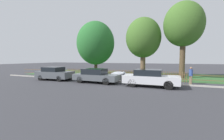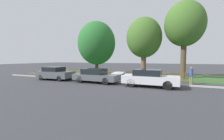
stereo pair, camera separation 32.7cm
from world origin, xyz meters
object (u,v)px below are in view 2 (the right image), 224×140
Objects in this scene: parked_car_silver_hatchback at (55,73)px; tree_mid_park at (185,24)px; parked_car_navy_estate at (150,78)px; pedestrian_near_fence at (191,75)px; parked_car_black_saloon at (96,76)px; tree_nearest_kerb at (97,43)px; tree_behind_motorcycle at (144,38)px; covered_motorcycle at (120,75)px.

parked_car_silver_hatchback is 0.45× the size of tree_mid_park.
parked_car_silver_hatchback is 0.88× the size of parked_car_navy_estate.
parked_car_navy_estate is at bearing -3.19° from parked_car_silver_hatchback.
parked_car_silver_hatchback is at bearing -103.24° from pedestrian_near_fence.
parked_car_black_saloon is 8.82m from tree_nearest_kerb.
pedestrian_near_fence is (8.25, 2.20, 0.20)m from parked_car_black_saloon.
parked_car_navy_estate is at bearing -75.47° from tree_behind_motorcycle.
pedestrian_near_fence is at bearing 7.28° from parked_car_silver_hatchback.
pedestrian_near_fence is (4.94, -4.31, -3.98)m from tree_behind_motorcycle.
parked_car_black_saloon is at bearing -97.50° from pedestrian_near_fence.
parked_car_silver_hatchback is at bearing -100.80° from tree_nearest_kerb.
covered_motorcycle is (-3.27, 2.00, -0.12)m from parked_car_navy_estate.
parked_car_silver_hatchback reaches higher than parked_car_black_saloon.
tree_behind_motorcycle is (6.95, -0.54, 0.33)m from tree_nearest_kerb.
parked_car_black_saloon is 11.49m from tree_mid_park.
parked_car_navy_estate is 8.96m from tree_mid_park.
parked_car_navy_estate is 0.58× the size of tree_nearest_kerb.
tree_mid_park is (2.78, 6.60, 5.38)m from parked_car_navy_estate.
tree_behind_motorcycle is at bearing 72.11° from covered_motorcycle.
covered_motorcycle is 1.30× the size of pedestrian_near_fence.
parked_car_silver_hatchback is at bearing 179.69° from parked_car_navy_estate.
tree_mid_park reaches higher than parked_car_silver_hatchback.
parked_car_navy_estate reaches higher than parked_car_silver_hatchback.
parked_car_navy_estate is 2.85× the size of pedestrian_near_fence.
tree_nearest_kerb is (-8.68, 7.21, 3.79)m from parked_car_navy_estate.
covered_motorcycle is (1.77, 1.83, -0.08)m from parked_car_black_saloon.
tree_nearest_kerb reaches higher than tree_behind_motorcycle.
covered_motorcycle is at bearing -109.20° from pedestrian_near_fence.
tree_behind_motorcycle is (8.29, 6.45, 4.15)m from parked_car_silver_hatchback.
covered_motorcycle is at bearing 12.82° from parked_car_silver_hatchback.
tree_behind_motorcycle is at bearing 179.13° from tree_mid_park.
tree_mid_park is at bearing 163.37° from pedestrian_near_fence.
pedestrian_near_fence reaches higher than covered_motorcycle.
parked_car_navy_estate is (5.04, -0.16, 0.04)m from parked_car_black_saloon.
tree_nearest_kerb is 13.35m from pedestrian_near_fence.
parked_car_silver_hatchback reaches higher than covered_motorcycle.
parked_car_silver_hatchback is 10.02m from parked_car_navy_estate.
covered_motorcycle is at bearing 47.97° from parked_car_black_saloon.
pedestrian_near_fence is at bearing 37.30° from parked_car_navy_estate.
parked_car_silver_hatchback is 6.98m from covered_motorcycle.
tree_behind_motorcycle reaches higher than parked_car_navy_estate.
tree_behind_motorcycle is at bearing -4.44° from tree_nearest_kerb.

